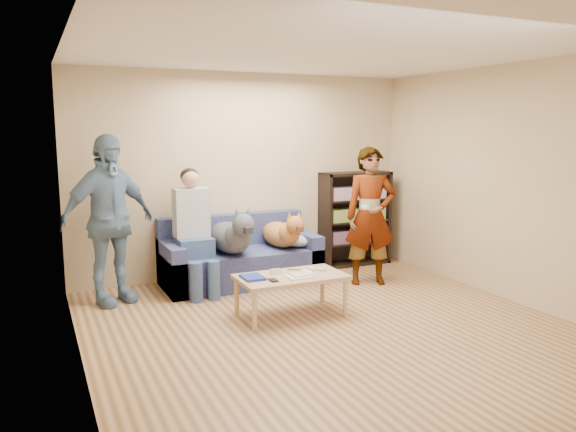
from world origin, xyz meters
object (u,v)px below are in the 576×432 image
person_standing_right (370,216)px  dog_tan (283,233)px  notebook_blue (253,277)px  coffee_table (291,280)px  camera_silver (276,271)px  bookshelf (355,216)px  person_seated (194,226)px  dog_gray (232,236)px  person_standing_left (108,220)px  sofa (239,260)px

person_standing_right → dog_tan: size_ratio=1.48×
notebook_blue → coffee_table: size_ratio=0.24×
person_standing_right → camera_silver: size_ratio=15.28×
bookshelf → person_seated: bearing=-171.5°
person_seated → dog_gray: (0.44, -0.08, -0.13)m
person_standing_left → coffee_table: size_ratio=1.68×
person_standing_right → person_standing_left: 3.05m
person_standing_right → camera_silver: 1.66m
notebook_blue → person_seated: 1.28m
person_standing_left → dog_gray: (1.40, -0.02, -0.28)m
camera_silver → person_standing_right: bearing=20.4°
person_seated → dog_gray: person_seated is taller
coffee_table → bookshelf: size_ratio=0.85×
person_seated → bookshelf: person_seated is taller
camera_silver → person_seated: (-0.54, 1.13, 0.33)m
notebook_blue → coffee_table: bearing=-7.1°
dog_tan → person_standing_right: bearing=-31.5°
sofa → bookshelf: bookshelf is taller
person_seated → bookshelf: (2.40, 0.36, -0.09)m
person_standing_left → person_seated: (0.96, 0.06, -0.15)m
person_standing_right → coffee_table: (-1.39, -0.68, -0.47)m
notebook_blue → sofa: size_ratio=0.14×
coffee_table → bookshelf: (1.74, 1.62, 0.31)m
person_standing_right → dog_gray: 1.70m
person_standing_left → camera_silver: bearing=-58.9°
person_standing_left → sofa: (1.56, 0.19, -0.64)m
camera_silver → dog_tan: (0.59, 1.13, 0.16)m
dog_tan → person_standing_left: bearing=-178.6°
camera_silver → person_seated: 1.30m
dog_tan → camera_silver: bearing=-117.5°
person_standing_left → dog_gray: bearing=-24.1°
camera_silver → bookshelf: size_ratio=0.08×
sofa → person_standing_left: bearing=-173.2°
notebook_blue → dog_gray: size_ratio=0.21×
person_standing_left → person_seated: person_standing_left is taller
notebook_blue → sofa: 1.38m
person_standing_right → notebook_blue: (-1.79, -0.63, -0.41)m
camera_silver → coffee_table: size_ratio=0.10×
notebook_blue → person_seated: size_ratio=0.18×
notebook_blue → dog_gray: (0.18, 1.12, 0.21)m
notebook_blue → camera_silver: 0.29m
dog_gray → dog_tan: 0.69m
dog_gray → dog_tan: dog_gray is taller
person_seated → dog_tan: person_seated is taller
coffee_table → camera_silver: bearing=135.0°
dog_gray → dog_tan: (0.69, 0.07, -0.03)m
person_seated → coffee_table: size_ratio=1.34×
person_seated → coffee_table: 1.47m
person_standing_right → camera_silver: bearing=-139.6°
dog_gray → sofa: bearing=51.8°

